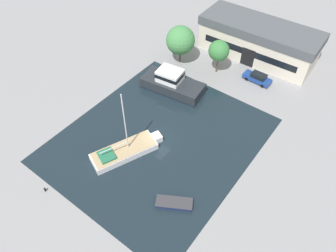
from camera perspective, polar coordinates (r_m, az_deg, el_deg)
name	(u,v)px	position (r m, az deg, el deg)	size (l,w,h in m)	color
ground_plane	(159,140)	(46.31, -1.61, -2.38)	(440.00, 440.00, 0.00)	gray
water_canal	(159,140)	(46.31, -1.61, -2.38)	(24.57, 28.54, 0.01)	black
warehouse_building	(258,40)	(62.17, 15.48, 14.20)	(21.07, 8.33, 6.31)	beige
quay_tree_near_building	(219,51)	(56.03, 8.85, 12.82)	(3.49, 3.49, 6.00)	brown
quay_tree_by_water	(180,40)	(57.75, 2.18, 14.68)	(4.99, 4.99, 6.91)	brown
parked_car	(257,78)	(57.14, 15.32, 8.10)	(4.80, 1.89, 1.62)	navy
sailboat_moored	(125,151)	(44.62, -7.48, -4.27)	(6.27, 10.18, 10.40)	white
motor_cruiser	(172,83)	(53.32, 0.68, 7.51)	(10.65, 5.58, 3.62)	#23282D
small_dinghy	(174,203)	(40.07, 1.09, -13.28)	(4.62, 3.64, 0.55)	#19234C
mooring_bollard	(45,189)	(43.72, -20.65, -10.29)	(0.26, 0.26, 0.61)	black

